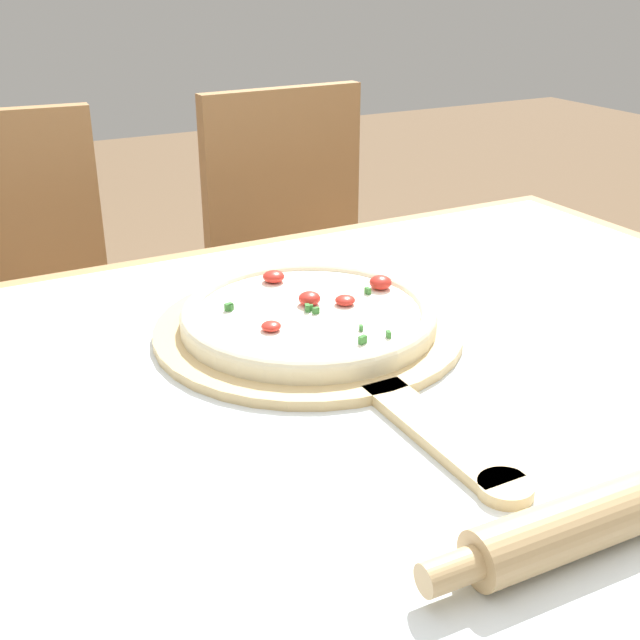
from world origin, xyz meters
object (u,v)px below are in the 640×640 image
object	(u,v)px
chair_left	(16,320)
chair_right	(304,267)
pizza_peel	(317,336)
pizza	(309,315)
rolling_pin	(640,502)

from	to	relation	value
chair_left	chair_right	size ratio (longest dim) A/B	1.00
pizza_peel	chair_left	size ratio (longest dim) A/B	0.65
pizza_peel	chair_left	world-z (taller)	chair_left
pizza_peel	pizza	bearing A→B (deg)	88.76
pizza	chair_right	world-z (taller)	chair_right
pizza_peel	rolling_pin	xyz separation A→B (m)	(0.07, -0.43, 0.02)
pizza	chair_right	distance (m)	0.82
pizza	chair_left	distance (m)	0.79
chair_right	chair_left	bearing A→B (deg)	177.50
pizza_peel	chair_right	distance (m)	0.83
pizza_peel	pizza	distance (m)	0.03
pizza_peel	chair_right	xyz separation A→B (m)	(0.35, 0.73, -0.21)
pizza	chair_right	bearing A→B (deg)	63.68
chair_left	pizza	bearing A→B (deg)	-64.23
rolling_pin	chair_left	world-z (taller)	chair_left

